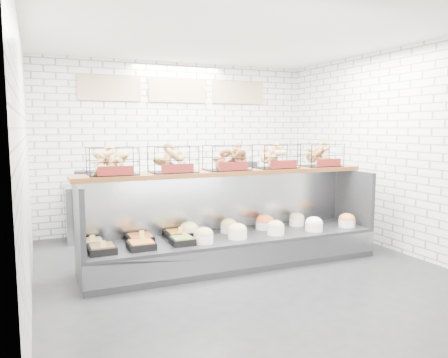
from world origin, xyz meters
name	(u,v)px	position (x,y,z in m)	size (l,w,h in m)	color
ground	(243,271)	(0.00, 0.00, 0.00)	(5.50, 5.50, 0.00)	black
room_shell	(225,111)	(0.00, 0.60, 2.06)	(5.02, 5.51, 3.01)	silver
display_case	(232,240)	(-0.01, 0.34, 0.33)	(4.00, 0.90, 1.20)	black
bagel_shelf	(227,161)	(0.00, 0.52, 1.39)	(4.10, 0.50, 0.40)	#4E2710
prep_counter	(183,205)	(-0.01, 2.43, 0.47)	(4.00, 0.60, 1.20)	#93969B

